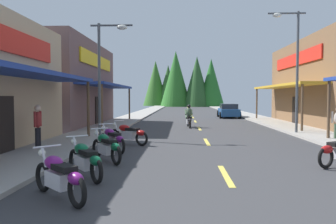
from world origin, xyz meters
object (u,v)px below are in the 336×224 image
object	(u,v)px
motorcycle_parked_left_3	(112,139)
parked_car_curbside	(229,111)
streetlamp_left	(106,63)
motorcycle_parked_left_1	(85,159)
pedestrian_strolling	(38,124)
motorcycle_parked_left_4	(128,133)
motorcycle_parked_left_0	(59,176)
rider_cruising_lead	(189,118)
streetlamp_right	(292,56)
motorcycle_parked_left_2	(106,146)

from	to	relation	value
motorcycle_parked_left_3	parked_car_curbside	xyz separation A→B (m)	(7.35, 21.29, 0.20)
streetlamp_left	motorcycle_parked_left_1	world-z (taller)	streetlamp_left
motorcycle_parked_left_3	pedestrian_strolling	xyz separation A→B (m)	(-2.87, 0.10, 0.54)
motorcycle_parked_left_1	motorcycle_parked_left_4	world-z (taller)	same
motorcycle_parked_left_1	pedestrian_strolling	world-z (taller)	pedestrian_strolling
motorcycle_parked_left_0	rider_cruising_lead	world-z (taller)	rider_cruising_lead
streetlamp_right	rider_cruising_lead	world-z (taller)	streetlamp_right
motorcycle_parked_left_1	motorcycle_parked_left_2	bearing A→B (deg)	-39.04
motorcycle_parked_left_2	motorcycle_parked_left_4	xyz separation A→B (m)	(0.10, 3.78, 0.00)
motorcycle_parked_left_4	motorcycle_parked_left_0	bearing A→B (deg)	119.24
motorcycle_parked_left_2	motorcycle_parked_left_0	bearing A→B (deg)	142.66
rider_cruising_lead	pedestrian_strolling	distance (m)	11.79
motorcycle_parked_left_4	rider_cruising_lead	bearing A→B (deg)	-78.35
streetlamp_left	motorcycle_parked_left_1	size ratio (longest dim) A/B	3.22
motorcycle_parked_left_4	rider_cruising_lead	xyz separation A→B (m)	(2.81, 8.34, 0.17)
motorcycle_parked_left_0	pedestrian_strolling	bearing A→B (deg)	-18.99
streetlamp_right	motorcycle_parked_left_3	bearing A→B (deg)	-144.48
motorcycle_parked_left_1	motorcycle_parked_left_2	world-z (taller)	same
streetlamp_left	motorcycle_parked_left_2	distance (m)	6.59
motorcycle_parked_left_1	motorcycle_parked_left_2	distance (m)	2.18
streetlamp_left	rider_cruising_lead	world-z (taller)	streetlamp_left
streetlamp_left	motorcycle_parked_left_3	world-z (taller)	streetlamp_left
motorcycle_parked_left_1	parked_car_curbside	xyz separation A→B (m)	(7.19, 25.34, 0.20)
motorcycle_parked_left_0	motorcycle_parked_left_2	xyz separation A→B (m)	(0.04, 3.97, 0.00)
motorcycle_parked_left_2	motorcycle_parked_left_4	size ratio (longest dim) A/B	0.93
streetlamp_right	rider_cruising_lead	xyz separation A→B (m)	(-5.55, 4.06, -3.67)
motorcycle_parked_left_0	pedestrian_strolling	xyz separation A→B (m)	(-3.05, 5.93, 0.54)
pedestrian_strolling	parked_car_curbside	bearing A→B (deg)	-114.93
streetlamp_right	pedestrian_strolling	size ratio (longest dim) A/B	3.82
streetlamp_right	pedestrian_strolling	bearing A→B (deg)	-152.17
motorcycle_parked_left_2	rider_cruising_lead	distance (m)	12.46
streetlamp_right	motorcycle_parked_left_4	bearing A→B (deg)	-152.89
motorcycle_parked_left_4	rider_cruising_lead	size ratio (longest dim) A/B	0.89
motorcycle_parked_left_0	motorcycle_parked_left_1	size ratio (longest dim) A/B	0.92
motorcycle_parked_left_0	parked_car_curbside	xyz separation A→B (m)	(7.18, 27.13, 0.20)
motorcycle_parked_left_3	motorcycle_parked_left_4	world-z (taller)	same
motorcycle_parked_left_3	parked_car_curbside	size ratio (longest dim) A/B	0.41
streetlamp_left	streetlamp_right	bearing A→B (deg)	14.16
motorcycle_parked_left_2	pedestrian_strolling	distance (m)	3.70
streetlamp_right	motorcycle_parked_left_0	size ratio (longest dim) A/B	4.17
streetlamp_right	parked_car_curbside	distance (m)	15.59
streetlamp_left	parked_car_curbside	size ratio (longest dim) A/B	1.30
streetlamp_right	motorcycle_parked_left_2	world-z (taller)	streetlamp_right
streetlamp_right	motorcycle_parked_left_3	world-z (taller)	streetlamp_right
streetlamp_right	motorcycle_parked_left_0	distance (m)	15.21
streetlamp_left	streetlamp_right	size ratio (longest dim) A/B	0.84
streetlamp_left	rider_cruising_lead	size ratio (longest dim) A/B	2.63
motorcycle_parked_left_4	parked_car_curbside	bearing A→B (deg)	-79.71
streetlamp_left	motorcycle_parked_left_0	distance (m)	10.17
motorcycle_parked_left_3	motorcycle_parked_left_2	bearing A→B (deg)	149.81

